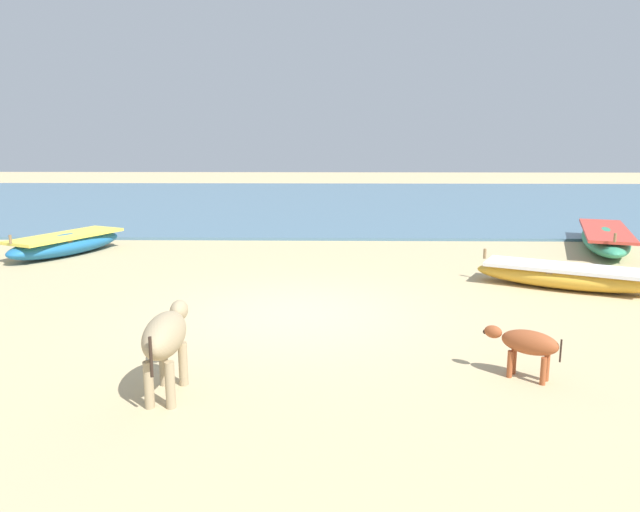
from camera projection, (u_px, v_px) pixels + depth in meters
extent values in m
plane|color=tan|center=(298.00, 314.00, 9.86)|extent=(80.00, 80.00, 0.00)
cube|color=slate|center=(319.00, 201.00, 26.57)|extent=(60.00, 20.00, 0.08)
ellipsoid|color=#1E669E|center=(66.00, 245.00, 14.73)|extent=(2.33, 3.36, 0.51)
cube|color=#EAD84C|center=(65.00, 236.00, 14.69)|extent=(2.14, 3.00, 0.07)
cube|color=olive|center=(57.00, 240.00, 14.50)|extent=(0.85, 0.49, 0.04)
cylinder|color=olive|center=(10.00, 239.00, 13.36)|extent=(0.06, 0.06, 0.20)
ellipsoid|color=gold|center=(565.00, 277.00, 11.48)|extent=(3.39, 2.30, 0.44)
cube|color=white|center=(566.00, 268.00, 11.44)|extent=(3.03, 2.11, 0.07)
cube|color=olive|center=(552.00, 270.00, 11.57)|extent=(0.45, 0.73, 0.04)
cylinder|color=olive|center=(485.00, 254.00, 12.12)|extent=(0.06, 0.06, 0.20)
ellipsoid|color=#338C66|center=(605.00, 239.00, 15.43)|extent=(2.51, 4.63, 0.53)
cube|color=#CC3F33|center=(606.00, 230.00, 15.39)|extent=(2.31, 4.11, 0.07)
cube|color=olive|center=(607.00, 236.00, 15.09)|extent=(0.92, 0.42, 0.04)
cylinder|color=olive|center=(615.00, 238.00, 13.45)|extent=(0.06, 0.06, 0.20)
ellipsoid|color=tan|center=(165.00, 335.00, 6.60)|extent=(0.44, 1.05, 0.46)
ellipsoid|color=tan|center=(179.00, 310.00, 7.26)|extent=(0.21, 0.35, 0.25)
sphere|color=#2D2119|center=(182.00, 309.00, 7.42)|extent=(0.10, 0.10, 0.10)
cylinder|color=tan|center=(164.00, 364.00, 6.98)|extent=(0.10, 0.10, 0.52)
cylinder|color=tan|center=(183.00, 364.00, 6.98)|extent=(0.10, 0.10, 0.52)
cylinder|color=tan|center=(149.00, 385.00, 6.39)|extent=(0.10, 0.10, 0.52)
cylinder|color=tan|center=(170.00, 385.00, 6.39)|extent=(0.10, 0.10, 0.52)
cylinder|color=#2D2119|center=(151.00, 357.00, 6.07)|extent=(0.03, 0.03, 0.43)
ellipsoid|color=#9E4C28|center=(530.00, 342.00, 7.12)|extent=(0.71, 0.59, 0.29)
ellipsoid|color=#9E4C28|center=(493.00, 332.00, 7.36)|extent=(0.26, 0.23, 0.16)
sphere|color=#2D2119|center=(485.00, 332.00, 7.41)|extent=(0.08, 0.08, 0.06)
cylinder|color=#9E4C28|center=(510.00, 364.00, 7.22)|extent=(0.07, 0.07, 0.34)
cylinder|color=#9E4C28|center=(514.00, 360.00, 7.34)|extent=(0.07, 0.07, 0.34)
cylinder|color=#9E4C28|center=(543.00, 371.00, 7.01)|extent=(0.07, 0.07, 0.34)
cylinder|color=#9E4C28|center=(547.00, 367.00, 7.12)|extent=(0.07, 0.07, 0.34)
cylinder|color=#2D2119|center=(561.00, 351.00, 6.93)|extent=(0.02, 0.02, 0.27)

